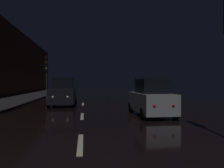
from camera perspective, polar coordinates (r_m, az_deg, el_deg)
ground at (r=27.89m, az=-7.68°, el=-3.40°), size 26.18×84.00×0.02m
sidewalk_left at (r=28.75m, az=-21.56°, el=-3.13°), size 4.40×84.00×0.15m
lane_centerline at (r=12.09m, az=-8.00°, el=-8.23°), size 0.16×13.91×0.01m
traffic_light_far_left at (r=27.82m, az=-17.21°, el=4.36°), size 0.31×0.46×5.15m
streetlamp_overhead at (r=13.90m, az=-26.91°, el=14.65°), size 1.70×0.44×8.05m
car_approaching_headlights at (r=17.55m, az=-12.96°, el=-2.26°), size 2.03×4.40×2.22m
car_parked_right_near at (r=11.99m, az=10.43°, el=-3.90°), size 1.85×4.00×2.02m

